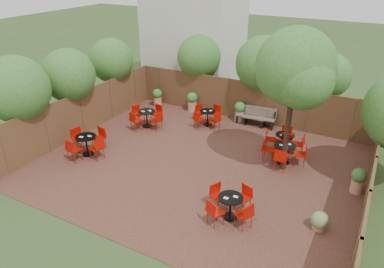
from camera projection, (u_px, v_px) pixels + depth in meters
The scene contains 12 objects.
ground at pixel (199, 165), 14.40m from camera, with size 80.00×80.00×0.00m, color #354F23.
courtyard_paving at pixel (199, 165), 14.40m from camera, with size 12.00×10.00×0.02m, color #3E2119.
fence_back at pixel (246, 101), 17.91m from camera, with size 12.00×0.08×2.00m, color #4B311C.
fence_left at pixel (82, 113), 16.54m from camera, with size 0.08×10.00×2.00m, color #4B311C.
fence_right at pixel (370, 185), 11.38m from camera, with size 0.08×10.00×2.00m, color #4B311C.
neighbour_building at pixel (195, 22), 20.89m from camera, with size 5.00×4.00×8.00m, color beige.
overhang_foliage at pixel (200, 77), 15.68m from camera, with size 16.00×10.73×2.79m.
courtyard_tree at pixel (295, 72), 12.42m from camera, with size 2.85×2.76×5.38m.
park_bench_left at pixel (251, 115), 17.65m from camera, with size 1.44×0.50×0.88m.
park_bench_right at pixel (260, 117), 17.46m from camera, with size 1.55×0.66×0.93m.
bistro_tables at pixel (200, 142), 15.07m from camera, with size 9.00×7.51×0.96m.
planters at pixel (221, 115), 17.55m from camera, with size 11.05×4.28×1.03m.
Camera 1 is at (5.69, -11.02, 7.42)m, focal length 34.18 mm.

